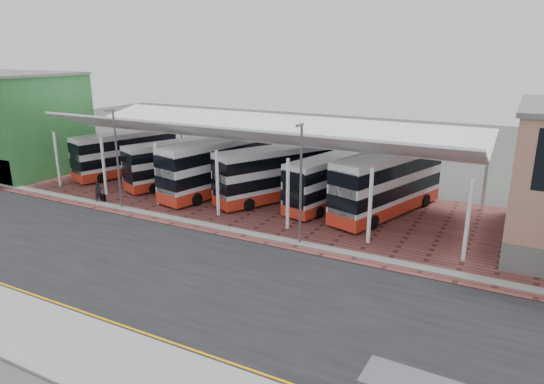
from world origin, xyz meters
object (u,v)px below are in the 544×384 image
object	(u,v)px
bus_5	(388,184)
bus_4	(332,181)
bus_1	(178,163)
pedestrian	(99,193)
bus_2	(218,167)
bus_0	(126,154)
bus_3	(275,174)

from	to	relation	value
bus_5	bus_4	bearing A→B (deg)	-161.25
bus_1	pedestrian	world-z (taller)	bus_1
bus_2	bus_4	size ratio (longest dim) A/B	1.14
bus_2	bus_1	bearing A→B (deg)	-174.42
bus_4	bus_5	size ratio (longest dim) A/B	0.87
bus_0	bus_5	bearing A→B (deg)	17.70
bus_4	bus_0	bearing A→B (deg)	-165.96
bus_1	bus_5	size ratio (longest dim) A/B	0.86
bus_4	bus_5	distance (m)	4.60
bus_3	bus_4	world-z (taller)	bus_3
bus_0	bus_4	xyz separation A→B (m)	(22.31, 0.28, -0.10)
bus_0	bus_3	distance (m)	17.50
bus_1	bus_2	bearing A→B (deg)	15.44
bus_0	bus_2	bearing A→B (deg)	11.52
bus_1	bus_5	xyz separation A→B (m)	(19.75, 0.93, 0.31)
bus_0	bus_5	size ratio (longest dim) A/B	0.91
bus_5	pedestrian	distance (m)	23.81
bus_4	pedestrian	xyz separation A→B (m)	(-17.59, -8.44, -1.23)
bus_1	bus_2	world-z (taller)	bus_2
bus_1	bus_2	distance (m)	4.94
bus_0	bus_3	bearing A→B (deg)	15.46
bus_2	bus_4	world-z (taller)	bus_2
bus_2	bus_5	distance (m)	14.93
bus_1	pedestrian	xyz separation A→B (m)	(-2.43, -7.61, -1.24)
bus_5	bus_2	bearing A→B (deg)	-156.67
bus_1	bus_3	size ratio (longest dim) A/B	0.94
pedestrian	bus_2	bearing A→B (deg)	-22.93
bus_3	pedestrian	size ratio (longest dim) A/B	6.46
bus_0	bus_2	world-z (taller)	bus_2
bus_1	bus_4	distance (m)	15.18
bus_2	bus_3	distance (m)	5.49
bus_0	bus_1	world-z (taller)	bus_0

